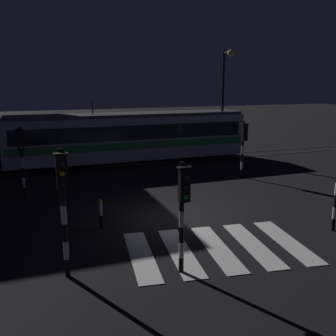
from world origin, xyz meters
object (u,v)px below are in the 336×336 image
at_px(tram, 129,137).
at_px(bollard_island_edge, 101,214).
at_px(traffic_light_corner_far_left, 21,152).
at_px(traffic_light_kerb_mid_left, 183,202).
at_px(traffic_light_corner_far_right, 244,141).
at_px(traffic_light_corner_near_left, 63,195).
at_px(street_lamp_trackside_right, 225,92).

height_order(tram, bollard_island_edge, tram).
bearing_deg(traffic_light_corner_far_left, traffic_light_kerb_mid_left, -66.03).
bearing_deg(traffic_light_corner_far_right, bollard_island_edge, -151.14).
xyz_separation_m(traffic_light_kerb_mid_left, tram, (2.45, 15.00, -0.35)).
distance_m(traffic_light_kerb_mid_left, bollard_island_edge, 4.71).
height_order(traffic_light_corner_far_right, traffic_light_kerb_mid_left, traffic_light_kerb_mid_left).
bearing_deg(traffic_light_kerb_mid_left, traffic_light_corner_near_left, 163.64).
bearing_deg(bollard_island_edge, traffic_light_corner_far_right, 28.86).
bearing_deg(traffic_light_corner_far_left, tram, 41.69).
height_order(traffic_light_corner_far_right, bollard_island_edge, traffic_light_corner_far_right).
distance_m(traffic_light_corner_far_right, traffic_light_corner_far_left, 11.40).
distance_m(traffic_light_corner_near_left, tram, 15.15).
distance_m(traffic_light_corner_far_left, bollard_island_edge, 5.85).
relative_size(street_lamp_trackside_right, bollard_island_edge, 6.48).
distance_m(street_lamp_trackside_right, tram, 6.97).
xyz_separation_m(traffic_light_corner_near_left, traffic_light_kerb_mid_left, (3.03, -0.89, -0.27)).
xyz_separation_m(traffic_light_corner_near_left, bollard_island_edge, (1.55, 3.31, -1.81)).
height_order(traffic_light_corner_near_left, traffic_light_corner_far_left, traffic_light_corner_near_left).
height_order(traffic_light_kerb_mid_left, street_lamp_trackside_right, street_lamp_trackside_right).
xyz_separation_m(traffic_light_corner_far_right, traffic_light_kerb_mid_left, (-7.31, -9.05, 0.04)).
bearing_deg(bollard_island_edge, street_lamp_trackside_right, 43.92).
height_order(traffic_light_corner_far_left, street_lamp_trackside_right, street_lamp_trackside_right).
relative_size(traffic_light_corner_near_left, traffic_light_kerb_mid_left, 1.13).
distance_m(traffic_light_corner_far_left, street_lamp_trackside_right, 13.93).
xyz_separation_m(traffic_light_corner_far_left, traffic_light_kerb_mid_left, (4.08, -9.19, -0.05)).
relative_size(traffic_light_corner_far_right, traffic_light_kerb_mid_left, 0.98).
distance_m(traffic_light_corner_far_left, tram, 8.75).
height_order(traffic_light_corner_near_left, street_lamp_trackside_right, street_lamp_trackside_right).
bearing_deg(traffic_light_corner_far_left, traffic_light_corner_near_left, -82.77).
height_order(traffic_light_corner_far_left, traffic_light_kerb_mid_left, traffic_light_corner_far_left).
xyz_separation_m(traffic_light_corner_near_left, street_lamp_trackside_right, (11.78, 13.16, 2.19)).
bearing_deg(tram, traffic_light_corner_far_left, -138.31).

